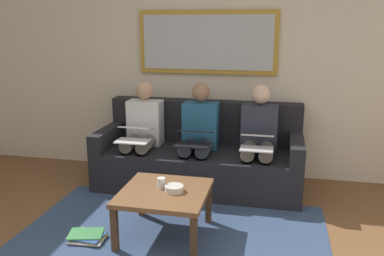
% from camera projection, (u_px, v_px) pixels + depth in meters
% --- Properties ---
extents(wall_rear, '(6.00, 0.12, 2.60)m').
position_uv_depth(wall_rear, '(208.00, 64.00, 4.72)').
color(wall_rear, beige).
rests_on(wall_rear, ground_plane).
extents(area_rug, '(2.60, 1.80, 0.01)m').
position_uv_depth(area_rug, '(170.00, 239.00, 3.38)').
color(area_rug, '#33476B').
rests_on(area_rug, ground_plane).
extents(couch, '(2.20, 0.90, 0.90)m').
position_uv_depth(couch, '(200.00, 157.00, 4.50)').
color(couch, black).
rests_on(couch, ground_plane).
extents(framed_mirror, '(1.59, 0.05, 0.71)m').
position_uv_depth(framed_mirror, '(207.00, 42.00, 4.57)').
color(framed_mirror, '#B7892D').
extents(coffee_table, '(0.72, 0.72, 0.41)m').
position_uv_depth(coffee_table, '(164.00, 196.00, 3.35)').
color(coffee_table, brown).
rests_on(coffee_table, ground_plane).
extents(cup, '(0.07, 0.07, 0.09)m').
position_uv_depth(cup, '(161.00, 183.00, 3.38)').
color(cup, silver).
rests_on(cup, coffee_table).
extents(bowl, '(0.16, 0.16, 0.05)m').
position_uv_depth(bowl, '(174.00, 188.00, 3.32)').
color(bowl, beige).
rests_on(bowl, coffee_table).
extents(person_left, '(0.38, 0.58, 1.14)m').
position_uv_depth(person_left, '(259.00, 136.00, 4.23)').
color(person_left, '#2D3342').
rests_on(person_left, couch).
extents(laptop_silver, '(0.32, 0.33, 0.14)m').
position_uv_depth(laptop_silver, '(257.00, 141.00, 3.99)').
color(laptop_silver, silver).
extents(person_middle, '(0.38, 0.58, 1.14)m').
position_uv_depth(person_middle, '(199.00, 133.00, 4.37)').
color(person_middle, '#235B84').
rests_on(person_middle, couch).
extents(laptop_black, '(0.35, 0.33, 0.14)m').
position_uv_depth(laptop_black, '(194.00, 137.00, 4.13)').
color(laptop_black, black).
extents(person_right, '(0.38, 0.58, 1.14)m').
position_uv_depth(person_right, '(143.00, 130.00, 4.50)').
color(person_right, silver).
rests_on(person_right, couch).
extents(laptop_white, '(0.35, 0.35, 0.15)m').
position_uv_depth(laptop_white, '(135.00, 134.00, 4.26)').
color(laptop_white, white).
extents(magazine_stack, '(0.33, 0.26, 0.05)m').
position_uv_depth(magazine_stack, '(87.00, 237.00, 3.36)').
color(magazine_stack, red).
rests_on(magazine_stack, ground_plane).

